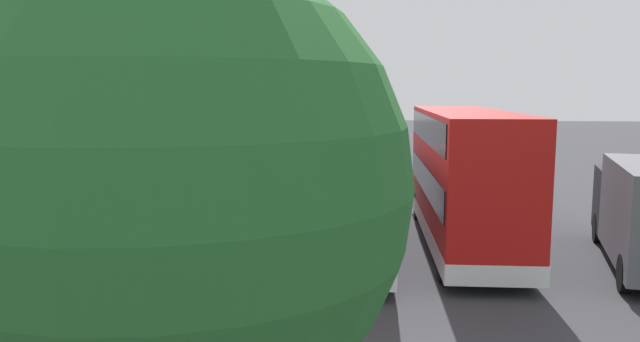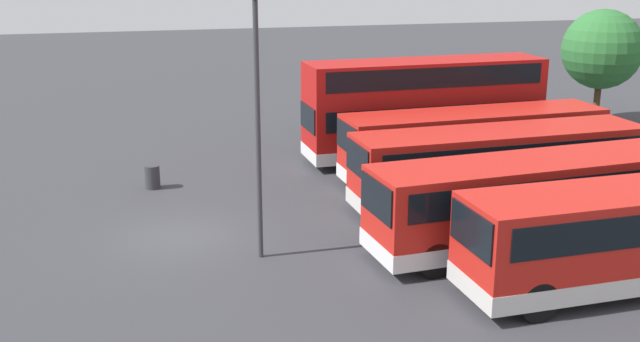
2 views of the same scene
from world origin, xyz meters
TOP-DOWN VIEW (x-y plane):
  - ground_plane at (0.00, 0.00)m, footprint 140.00×140.00m
  - bus_double_decker_near_end at (-7.31, 11.66)m, footprint 2.87×11.05m
  - bus_single_deck_second at (-3.47, 12.30)m, footprint 2.99×11.17m
  - bus_single_deck_third at (-0.19, 11.75)m, footprint 2.89×11.21m
  - bus_single_deck_fourth at (3.77, 11.40)m, footprint 3.44×12.10m
  - bus_single_deck_fifth at (7.20, 12.25)m, footprint 2.89×10.64m
  - car_hatchback_silver at (12.68, -0.56)m, footprint 4.46×4.01m
  - lamp_post_tall at (2.36, 2.30)m, footprint 0.70×0.30m
  - waste_bin_yellow at (-5.81, -0.62)m, footprint 0.60×0.60m
  - tree_leftmost at (-2.55, 26.53)m, footprint 4.58×4.58m

SIDE VIEW (x-z plane):
  - ground_plane at x=0.00m, z-range 0.00..0.00m
  - waste_bin_yellow at x=-5.81m, z-range 0.00..0.95m
  - car_hatchback_silver at x=12.68m, z-range -0.02..1.41m
  - bus_single_deck_fifth at x=7.20m, z-range 0.15..3.10m
  - bus_single_deck_second at x=-3.47m, z-range 0.15..3.10m
  - bus_single_deck_third at x=-0.19m, z-range 0.15..3.10m
  - bus_single_deck_fourth at x=3.77m, z-range 0.15..3.10m
  - bus_double_decker_near_end at x=-7.31m, z-range 0.17..4.72m
  - tree_leftmost at x=-2.55m, z-range 1.02..7.65m
  - lamp_post_tall at x=2.36m, z-range 0.68..8.90m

